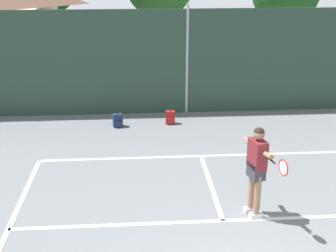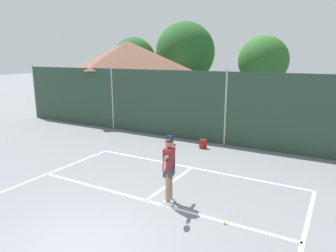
# 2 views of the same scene
# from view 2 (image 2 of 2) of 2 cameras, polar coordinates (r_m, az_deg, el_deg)

# --- Properties ---
(ground_plane) EXTENTS (120.00, 120.00, 0.00)m
(ground_plane) POSITION_cam_2_polar(r_m,az_deg,el_deg) (7.33, -15.56, -20.70)
(ground_plane) COLOR slate
(court_markings) EXTENTS (8.30, 11.10, 0.01)m
(court_markings) POSITION_cam_2_polar(r_m,az_deg,el_deg) (7.72, -12.00, -18.61)
(court_markings) COLOR white
(court_markings) RESTS_ON ground
(chainlink_fence) EXTENTS (26.09, 0.09, 3.48)m
(chainlink_fence) POSITION_cam_2_polar(r_m,az_deg,el_deg) (14.13, 10.61, 3.14)
(chainlink_fence) COLOR #284233
(chainlink_fence) RESTS_ON ground
(clubhouse_building) EXTENTS (6.69, 5.68, 4.95)m
(clubhouse_building) POSITION_cam_2_polar(r_m,az_deg,el_deg) (20.94, -7.31, 8.83)
(clubhouse_building) COLOR beige
(clubhouse_building) RESTS_ON ground
(treeline_backdrop) EXTENTS (26.20, 4.13, 6.54)m
(treeline_backdrop) POSITION_cam_2_polar(r_m,az_deg,el_deg) (22.73, 12.51, 11.92)
(treeline_backdrop) COLOR brown
(treeline_backdrop) RESTS_ON ground
(tennis_player) EXTENTS (0.48, 1.39, 1.85)m
(tennis_player) POSITION_cam_2_polar(r_m,az_deg,el_deg) (8.37, 0.19, -7.32)
(tennis_player) COLOR silver
(tennis_player) RESTS_ON ground
(tennis_ball) EXTENTS (0.07, 0.07, 0.07)m
(tennis_ball) POSITION_cam_2_polar(r_m,az_deg,el_deg) (7.98, 10.47, -17.18)
(tennis_ball) COLOR #CCE033
(tennis_ball) RESTS_ON ground
(backpack_navy) EXTENTS (0.31, 0.29, 0.46)m
(backpack_navy) POSITION_cam_2_polar(r_m,az_deg,el_deg) (14.25, 0.34, -2.64)
(backpack_navy) COLOR navy
(backpack_navy) RESTS_ON ground
(backpack_red) EXTENTS (0.29, 0.26, 0.46)m
(backpack_red) POSITION_cam_2_polar(r_m,az_deg,el_deg) (13.71, 6.48, -3.34)
(backpack_red) COLOR maroon
(backpack_red) RESTS_ON ground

